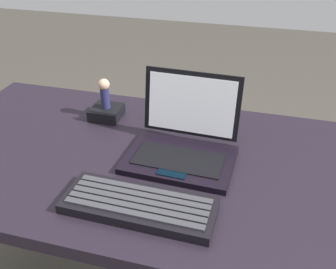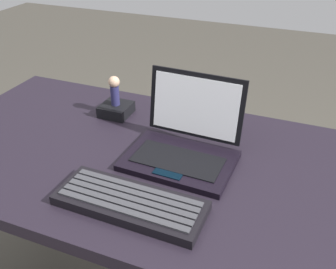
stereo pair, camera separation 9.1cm
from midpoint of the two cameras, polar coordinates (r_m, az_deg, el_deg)
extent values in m
cube|color=black|center=(0.98, 1.50, -5.50)|extent=(1.52, 0.67, 0.03)
cylinder|color=black|center=(1.66, -20.39, -6.03)|extent=(0.07, 0.07, 0.70)
cube|color=black|center=(0.98, -0.85, -3.79)|extent=(0.28, 0.20, 0.02)
cube|color=black|center=(0.96, -1.12, -3.79)|extent=(0.23, 0.11, 0.00)
cube|color=black|center=(0.92, -2.32, -5.88)|extent=(0.07, 0.03, 0.00)
cube|color=black|center=(1.01, 0.99, 4.55)|extent=(0.26, 0.04, 0.17)
cube|color=white|center=(1.01, 0.90, 4.38)|extent=(0.23, 0.03, 0.15)
cube|color=yellow|center=(1.01, 0.88, 3.37)|extent=(0.22, 0.01, 0.01)
cube|color=black|center=(0.84, -7.48, -10.61)|extent=(0.34, 0.13, 0.02)
cube|color=#38383D|center=(0.81, -8.67, -11.69)|extent=(0.31, 0.02, 0.00)
cube|color=#38383D|center=(0.82, -8.10, -10.79)|extent=(0.31, 0.02, 0.00)
cube|color=#38383D|center=(0.83, -7.55, -9.92)|extent=(0.31, 0.02, 0.00)
cube|color=#38383D|center=(0.85, -7.02, -9.07)|extent=(0.31, 0.02, 0.00)
cube|color=#38383D|center=(0.86, -6.51, -8.26)|extent=(0.31, 0.02, 0.00)
cube|color=black|center=(1.20, -11.36, 3.20)|extent=(0.09, 0.09, 0.03)
cylinder|color=#25244F|center=(1.18, -11.60, 5.27)|extent=(0.03, 0.03, 0.06)
sphere|color=tan|center=(1.16, -11.84, 7.30)|extent=(0.03, 0.03, 0.03)
camera|label=1|loc=(0.05, -92.76, -1.69)|focal=40.70mm
camera|label=2|loc=(0.05, 87.24, 1.69)|focal=40.70mm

